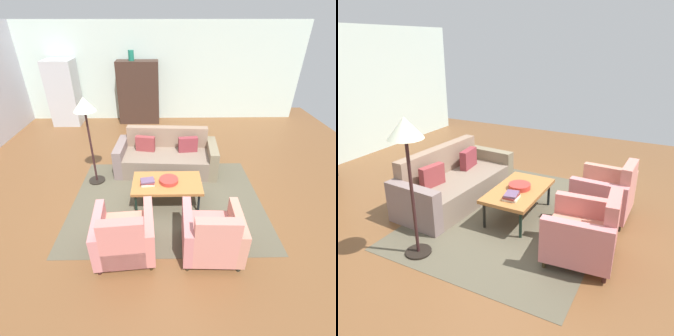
{
  "view_description": "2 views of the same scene",
  "coord_description": "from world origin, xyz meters",
  "views": [
    {
      "loc": [
        0.06,
        -3.83,
        2.93
      ],
      "look_at": [
        0.13,
        0.03,
        0.55
      ],
      "focal_mm": 26.84,
      "sensor_mm": 36.0,
      "label": 1
    },
    {
      "loc": [
        -3.91,
        -2.13,
        2.48
      ],
      "look_at": [
        -0.03,
        -0.12,
        0.79
      ],
      "focal_mm": 35.47,
      "sensor_mm": 36.0,
      "label": 2
    }
  ],
  "objects": [
    {
      "name": "area_rug",
      "position": [
        0.11,
        -0.21,
        0.0
      ],
      "size": [
        3.4,
        2.6,
        0.01
      ],
      "primitive_type": "cube",
      "color": "brown",
      "rests_on": "ground"
    },
    {
      "name": "ground_plane",
      "position": [
        0.0,
        0.0,
        0.0
      ],
      "size": [
        10.1,
        10.1,
        0.0
      ],
      "primitive_type": "plane",
      "color": "brown"
    },
    {
      "name": "book_stack",
      "position": [
        -0.23,
        -0.31,
        0.48
      ],
      "size": [
        0.26,
        0.22,
        0.08
      ],
      "color": "beige",
      "rests_on": "coffee_table"
    },
    {
      "name": "coffee_table",
      "position": [
        0.11,
        -0.26,
        0.4
      ],
      "size": [
        1.2,
        0.7,
        0.44
      ],
      "color": "black",
      "rests_on": "ground"
    },
    {
      "name": "armchair_right",
      "position": [
        0.7,
        -1.43,
        0.34
      ],
      "size": [
        0.83,
        0.83,
        0.88
      ],
      "rotation": [
        0.0,
        0.0,
        -0.04
      ],
      "color": "#392314",
      "rests_on": "ground"
    },
    {
      "name": "couch",
      "position": [
        0.11,
        0.92,
        0.29
      ],
      "size": [
        2.15,
        1.03,
        0.86
      ],
      "rotation": [
        0.0,
        0.0,
        3.08
      ],
      "color": "#7B6959",
      "rests_on": "ground"
    },
    {
      "name": "armchair_left",
      "position": [
        -0.49,
        -1.43,
        0.34
      ],
      "size": [
        0.87,
        0.87,
        0.88
      ],
      "rotation": [
        0.0,
        0.0,
        0.09
      ],
      "color": "#332C18",
      "rests_on": "ground"
    },
    {
      "name": "fruit_bowl",
      "position": [
        0.14,
        -0.26,
        0.47
      ],
      "size": [
        0.33,
        0.33,
        0.07
      ],
      "primitive_type": "cylinder",
      "color": "#B9342D",
      "rests_on": "coffee_table"
    },
    {
      "name": "floor_lamp",
      "position": [
        -1.32,
        0.44,
        1.44
      ],
      "size": [
        0.4,
        0.4,
        1.72
      ],
      "color": "black",
      "rests_on": "ground"
    }
  ]
}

